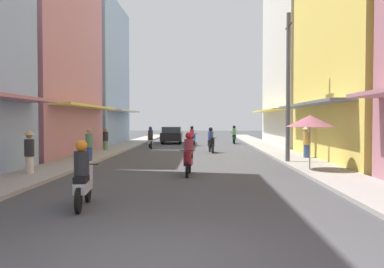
{
  "coord_description": "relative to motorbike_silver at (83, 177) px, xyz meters",
  "views": [
    {
      "loc": [
        0.71,
        -5.74,
        2.03
      ],
      "look_at": [
        0.17,
        12.51,
        1.4
      ],
      "focal_mm": 37.88,
      "sensor_mm": 36.0,
      "label": 1
    }
  ],
  "objects": [
    {
      "name": "ground_plane",
      "position": [
        2.08,
        16.46,
        -0.7
      ],
      "size": [
        105.37,
        105.37,
        0.0
      ],
      "primitive_type": "plane",
      "color": "#424244"
    },
    {
      "name": "sidewalk_left",
      "position": [
        -3.28,
        16.46,
        -0.64
      ],
      "size": [
        2.03,
        55.9,
        0.12
      ],
      "primitive_type": "cube",
      "color": "#9E9991",
      "rests_on": "ground"
    },
    {
      "name": "sidewalk_right",
      "position": [
        7.44,
        16.46,
        -0.64
      ],
      "size": [
        2.03,
        55.9,
        0.12
      ],
      "primitive_type": "cube",
      "color": "#9E9991",
      "rests_on": "ground"
    },
    {
      "name": "building_left_mid",
      "position": [
        -7.29,
        13.65,
        4.7
      ],
      "size": [
        7.05,
        10.39,
        10.81
      ],
      "color": "#B7727F",
      "rests_on": "ground"
    },
    {
      "name": "building_left_far",
      "position": [
        -7.29,
        24.44,
        5.16
      ],
      "size": [
        7.05,
        9.35,
        11.73
      ],
      "color": "#8CA5CC",
      "rests_on": "ground"
    },
    {
      "name": "building_right_mid",
      "position": [
        11.45,
        10.92,
        6.85
      ],
      "size": [
        7.05,
        11.41,
        15.12
      ],
      "color": "#EFD159",
      "rests_on": "ground"
    },
    {
      "name": "building_right_far",
      "position": [
        11.45,
        23.83,
        7.61
      ],
      "size": [
        7.05,
        12.7,
        16.64
      ],
      "color": "silver",
      "rests_on": "ground"
    },
    {
      "name": "motorbike_silver",
      "position": [
        0.0,
        0.0,
        0.0
      ],
      "size": [
        0.55,
        1.81,
        1.58
      ],
      "color": "black",
      "rests_on": "ground"
    },
    {
      "name": "motorbike_blue",
      "position": [
        1.88,
        22.67,
        0.0
      ],
      "size": [
        0.6,
        1.79,
        1.58
      ],
      "color": "black",
      "rests_on": "ground"
    },
    {
      "name": "motorbike_maroon",
      "position": [
        2.22,
        5.57,
        0.0
      ],
      "size": [
        0.55,
        1.81,
        1.58
      ],
      "color": "black",
      "rests_on": "ground"
    },
    {
      "name": "motorbike_white",
      "position": [
        -1.02,
        19.35,
        0.0
      ],
      "size": [
        0.64,
        1.78,
        1.58
      ],
      "color": "black",
      "rests_on": "ground"
    },
    {
      "name": "motorbike_black",
      "position": [
        3.24,
        16.06,
        0.0
      ],
      "size": [
        0.55,
        1.81,
        1.58
      ],
      "color": "black",
      "rests_on": "ground"
    },
    {
      "name": "motorbike_green",
      "position": [
        5.38,
        25.58,
        0.0
      ],
      "size": [
        0.55,
        1.81,
        1.58
      ],
      "color": "black",
      "rests_on": "ground"
    },
    {
      "name": "parked_car",
      "position": [
        -0.01,
        25.97,
        0.04
      ],
      "size": [
        1.86,
        4.14,
        1.45
      ],
      "color": "black",
      "rests_on": "ground"
    },
    {
      "name": "pedestrian_crossing",
      "position": [
        8.01,
        11.5,
        0.27
      ],
      "size": [
        0.44,
        0.44,
        1.73
      ],
      "color": "#334C8C",
      "rests_on": "ground"
    },
    {
      "name": "pedestrian_far",
      "position": [
        -3.49,
        16.41,
        0.06
      ],
      "size": [
        0.34,
        0.34,
        1.54
      ],
      "color": "#598C59",
      "rests_on": "ground"
    },
    {
      "name": "pedestrian_foreground",
      "position": [
        -2.6,
        9.61,
        0.11
      ],
      "size": [
        0.34,
        0.34,
        1.64
      ],
      "color": "#334C8C",
      "rests_on": "ground"
    },
    {
      "name": "pedestrian_midway",
      "position": [
        -3.48,
        5.08,
        0.23
      ],
      "size": [
        0.44,
        0.44,
        1.66
      ],
      "color": "beige",
      "rests_on": "ground"
    },
    {
      "name": "vendor_umbrella",
      "position": [
        6.89,
        6.51,
        1.29
      ],
      "size": [
        1.84,
        1.84,
        2.22
      ],
      "color": "#99999E",
      "rests_on": "ground"
    },
    {
      "name": "utility_pole",
      "position": [
        6.68,
        9.6,
        2.85
      ],
      "size": [
        0.2,
        1.2,
        6.95
      ],
      "color": "#4C4C4F",
      "rests_on": "ground"
    }
  ]
}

